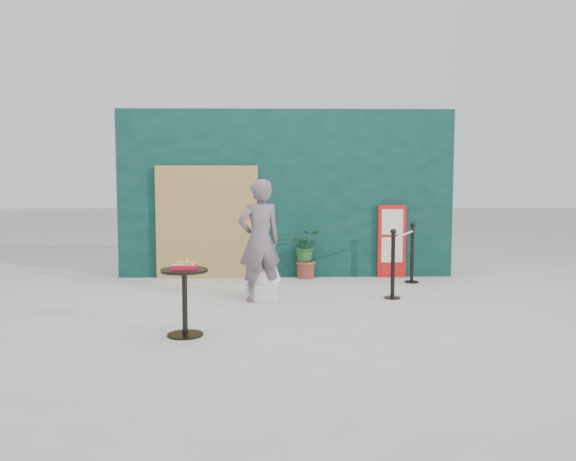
% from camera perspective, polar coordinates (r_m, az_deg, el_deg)
% --- Properties ---
extents(ground, '(60.00, 60.00, 0.00)m').
position_cam_1_polar(ground, '(7.21, 0.20, -8.77)').
color(ground, '#ADAAA5').
rests_on(ground, ground).
extents(back_wall, '(6.00, 0.30, 3.00)m').
position_cam_1_polar(back_wall, '(10.16, -0.23, 3.76)').
color(back_wall, black).
rests_on(back_wall, ground).
extents(bamboo_fence, '(1.80, 0.08, 2.00)m').
position_cam_1_polar(bamboo_fence, '(10.04, -8.22, 0.84)').
color(bamboo_fence, tan).
rests_on(bamboo_fence, ground).
extents(woman, '(0.75, 0.64, 1.75)m').
position_cam_1_polar(woman, '(8.04, -2.91, -1.02)').
color(woman, '#675861').
rests_on(woman, ground).
extents(menu_board, '(0.50, 0.07, 1.30)m').
position_cam_1_polar(menu_board, '(10.23, 10.50, -1.09)').
color(menu_board, red).
rests_on(menu_board, ground).
extents(statue, '(0.55, 0.55, 1.41)m').
position_cam_1_polar(statue, '(8.28, -2.62, -2.93)').
color(statue, silver).
rests_on(statue, ground).
extents(cafe_table, '(0.52, 0.52, 0.75)m').
position_cam_1_polar(cafe_table, '(6.36, -10.46, -6.11)').
color(cafe_table, black).
rests_on(cafe_table, ground).
extents(food_basket, '(0.26, 0.19, 0.11)m').
position_cam_1_polar(food_basket, '(6.31, -10.48, -3.53)').
color(food_basket, red).
rests_on(food_basket, cafe_table).
extents(planter, '(0.51, 0.44, 0.86)m').
position_cam_1_polar(planter, '(9.99, 1.81, -2.02)').
color(planter, brown).
rests_on(planter, ground).
extents(stanchion_barrier, '(0.84, 1.54, 1.03)m').
position_cam_1_polar(stanchion_barrier, '(9.07, 11.62, -2.85)').
color(stanchion_barrier, black).
rests_on(stanchion_barrier, ground).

